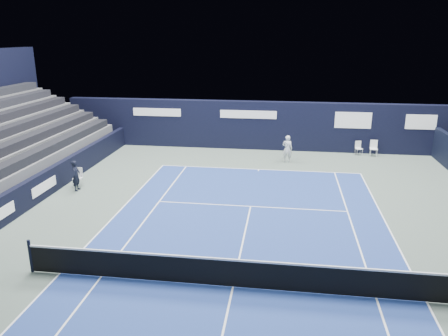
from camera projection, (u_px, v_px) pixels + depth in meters
The scene contains 11 objects.
ground at pixel (240, 255), 14.86m from camera, with size 48.00×48.00×0.00m, color #4C5B51.
court_surface at pixel (233, 287), 12.97m from camera, with size 10.97×23.77×0.01m, color navy.
folding_chair_back_a at pixel (359, 147), 27.05m from camera, with size 0.47×0.46×0.86m.
folding_chair_back_b at pixel (374, 147), 26.78m from camera, with size 0.46×0.44×0.98m.
line_judge_chair at pixel (78, 176), 21.46m from camera, with size 0.44×0.43×0.92m.
line_judge at pixel (76, 176), 20.79m from camera, with size 0.54×0.36×1.48m, color black.
court_markings at pixel (233, 287), 12.97m from camera, with size 11.03×23.83×0.00m.
tennis_net at pixel (233, 272), 12.82m from camera, with size 12.90×0.10×1.10m.
back_sponsor_wall at pixel (264, 125), 28.12m from camera, with size 26.00×0.63×3.10m.
side_barrier_left at pixel (41, 187), 19.72m from camera, with size 0.33×22.00×1.20m.
tennis_player at pixel (287, 149), 25.43m from camera, with size 0.60×0.82×1.59m.
Camera 1 is at (1.33, -11.27, 7.22)m, focal length 35.00 mm.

